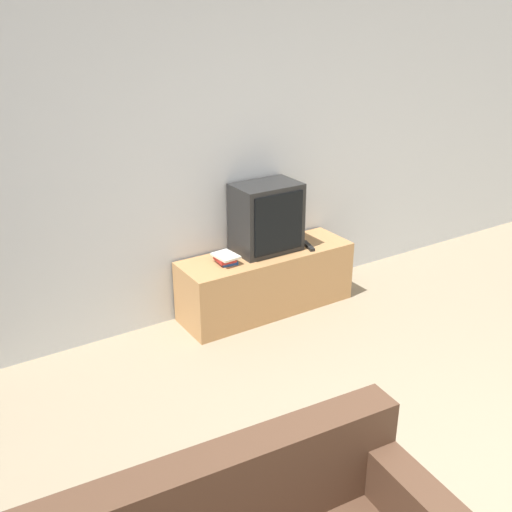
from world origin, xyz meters
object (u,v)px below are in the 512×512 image
object	(u,v)px
television	(267,217)
book_stack	(226,258)
tv_stand	(266,281)
remote_on_stand	(308,246)

from	to	relation	value
television	book_stack	xyz separation A→B (m)	(-0.41, -0.06, -0.24)
television	book_stack	size ratio (longest dim) A/B	2.59
tv_stand	book_stack	distance (m)	0.48
book_stack	remote_on_stand	distance (m)	0.74
television	book_stack	bearing A→B (deg)	-171.68
television	book_stack	world-z (taller)	television
book_stack	remote_on_stand	world-z (taller)	book_stack
television	remote_on_stand	world-z (taller)	television
book_stack	remote_on_stand	bearing A→B (deg)	-6.45
television	remote_on_stand	bearing A→B (deg)	-24.22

